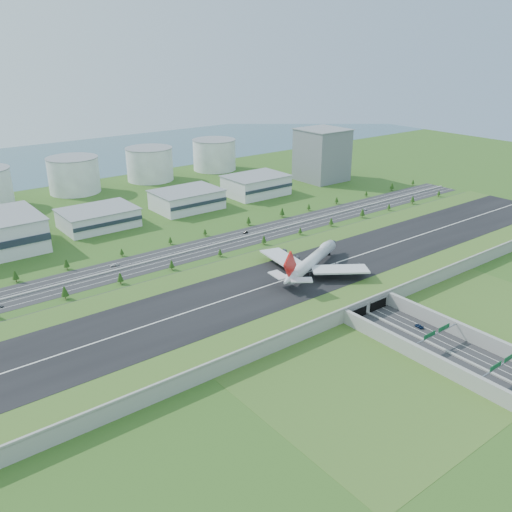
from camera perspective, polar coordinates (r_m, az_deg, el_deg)
ground at (r=346.89m, az=5.45°, el=-2.96°), size 1200.00×1200.00×0.00m
airfield_deck at (r=345.13m, az=5.48°, el=-2.34°), size 520.00×100.00×9.20m
underpass_road at (r=289.61m, az=19.09°, el=-8.73°), size 38.80×120.40×8.00m
sign_gantry_near at (r=289.89m, az=18.46°, el=-7.81°), size 38.70×0.70×9.80m
sign_gantry_far at (r=275.58m, az=24.48°, el=-10.39°), size 38.70×0.70×9.80m
north_expressway at (r=415.56m, az=-3.47°, el=1.40°), size 560.00×36.00×0.12m
tree_row at (r=411.19m, az=-3.91°, el=1.83°), size 504.79×48.65×8.43m
hangar_mid_a at (r=467.45m, az=-16.27°, el=3.85°), size 58.00×42.00×15.00m
hangar_mid_b at (r=502.24m, az=-7.28°, el=5.90°), size 58.00×42.00×17.00m
hangar_mid_c at (r=545.14m, az=-0.00°, el=7.45°), size 58.00×42.00×19.00m
office_tower at (r=605.92m, az=6.96°, el=10.50°), size 46.00×46.00×55.00m
fuel_tank_b at (r=582.34m, az=-18.63°, el=8.06°), size 50.00×50.00×35.00m
fuel_tank_c at (r=614.31m, az=-11.12°, el=9.46°), size 50.00×50.00×35.00m
fuel_tank_d at (r=655.81m, az=-4.41°, el=10.56°), size 50.00×50.00×35.00m
bay_water at (r=754.81m, az=-20.46°, el=9.41°), size 1200.00×260.00×0.06m
boeing_747 at (r=343.42m, az=5.89°, el=-0.51°), size 75.27×69.54×24.84m
car_0 at (r=293.75m, az=14.74°, el=-8.32°), size 1.83×4.39×1.49m
car_1 at (r=270.65m, az=22.76°, el=-12.26°), size 2.57×4.29×1.34m
car_2 at (r=307.84m, az=16.79°, el=-7.08°), size 2.90×5.43×1.45m
car_4 at (r=348.89m, az=-25.35°, el=-4.82°), size 4.02×1.69×1.36m
car_5 at (r=435.19m, az=-1.11°, el=2.50°), size 4.75×2.47×1.49m
car_6 at (r=503.46m, az=11.26°, el=4.79°), size 6.66×4.82×1.68m
car_7 at (r=384.12m, az=-14.71°, el=-0.92°), size 6.24×3.48×1.71m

